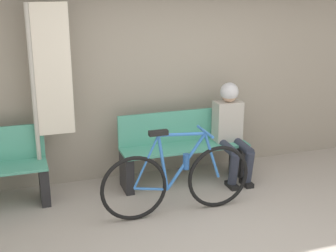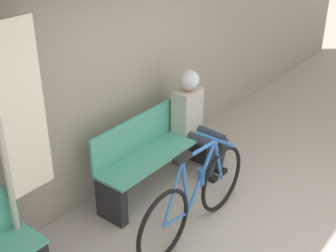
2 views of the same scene
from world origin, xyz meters
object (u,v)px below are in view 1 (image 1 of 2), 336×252
object	(u,v)px
bicycle	(178,179)
person_seated	(231,125)
banner_pole	(47,82)
park_bench_near	(183,149)

from	to	relation	value
bicycle	person_seated	size ratio (longest dim) A/B	1.36
bicycle	person_seated	distance (m)	1.22
banner_pole	person_seated	bearing A→B (deg)	-4.65
bicycle	person_seated	world-z (taller)	person_seated
bicycle	person_seated	bearing A→B (deg)	36.03
person_seated	bicycle	bearing A→B (deg)	-143.97
banner_pole	park_bench_near	bearing A→B (deg)	-2.35
banner_pole	bicycle	bearing A→B (deg)	-35.62
park_bench_near	bicycle	bearing A→B (deg)	-114.58
park_bench_near	banner_pole	bearing A→B (deg)	177.65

